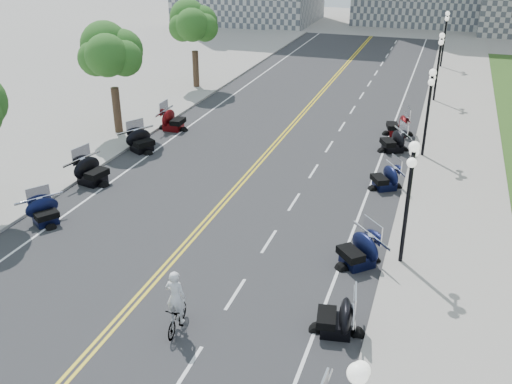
% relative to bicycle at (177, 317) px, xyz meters
% --- Properties ---
extents(ground, '(160.00, 160.00, 0.00)m').
position_rel_bicycle_xyz_m(ground, '(-2.10, 2.45, -0.50)').
color(ground, gray).
extents(road, '(16.00, 90.00, 0.01)m').
position_rel_bicycle_xyz_m(road, '(-2.10, 12.45, -0.50)').
color(road, '#333335').
rests_on(road, ground).
extents(centerline_yellow_a, '(0.12, 90.00, 0.00)m').
position_rel_bicycle_xyz_m(centerline_yellow_a, '(-2.22, 12.45, -0.49)').
color(centerline_yellow_a, yellow).
rests_on(centerline_yellow_a, road).
extents(centerline_yellow_b, '(0.12, 90.00, 0.00)m').
position_rel_bicycle_xyz_m(centerline_yellow_b, '(-1.98, 12.45, -0.49)').
color(centerline_yellow_b, yellow).
rests_on(centerline_yellow_b, road).
extents(edge_line_north, '(0.12, 90.00, 0.00)m').
position_rel_bicycle_xyz_m(edge_line_north, '(4.30, 12.45, -0.49)').
color(edge_line_north, white).
rests_on(edge_line_north, road).
extents(edge_line_south, '(0.12, 90.00, 0.00)m').
position_rel_bicycle_xyz_m(edge_line_south, '(-8.50, 12.45, -0.49)').
color(edge_line_south, white).
rests_on(edge_line_south, road).
extents(lane_dash_5, '(0.12, 2.00, 0.00)m').
position_rel_bicycle_xyz_m(lane_dash_5, '(1.10, -1.55, -0.49)').
color(lane_dash_5, white).
rests_on(lane_dash_5, road).
extents(lane_dash_6, '(0.12, 2.00, 0.00)m').
position_rel_bicycle_xyz_m(lane_dash_6, '(1.10, 2.45, -0.49)').
color(lane_dash_6, white).
rests_on(lane_dash_6, road).
extents(lane_dash_7, '(0.12, 2.00, 0.00)m').
position_rel_bicycle_xyz_m(lane_dash_7, '(1.10, 6.45, -0.49)').
color(lane_dash_7, white).
rests_on(lane_dash_7, road).
extents(lane_dash_8, '(0.12, 2.00, 0.00)m').
position_rel_bicycle_xyz_m(lane_dash_8, '(1.10, 10.45, -0.49)').
color(lane_dash_8, white).
rests_on(lane_dash_8, road).
extents(lane_dash_9, '(0.12, 2.00, 0.00)m').
position_rel_bicycle_xyz_m(lane_dash_9, '(1.10, 14.45, -0.49)').
color(lane_dash_9, white).
rests_on(lane_dash_9, road).
extents(lane_dash_10, '(0.12, 2.00, 0.00)m').
position_rel_bicycle_xyz_m(lane_dash_10, '(1.10, 18.45, -0.49)').
color(lane_dash_10, white).
rests_on(lane_dash_10, road).
extents(lane_dash_11, '(0.12, 2.00, 0.00)m').
position_rel_bicycle_xyz_m(lane_dash_11, '(1.10, 22.45, -0.49)').
color(lane_dash_11, white).
rests_on(lane_dash_11, road).
extents(lane_dash_12, '(0.12, 2.00, 0.00)m').
position_rel_bicycle_xyz_m(lane_dash_12, '(1.10, 26.45, -0.49)').
color(lane_dash_12, white).
rests_on(lane_dash_12, road).
extents(lane_dash_13, '(0.12, 2.00, 0.00)m').
position_rel_bicycle_xyz_m(lane_dash_13, '(1.10, 30.45, -0.49)').
color(lane_dash_13, white).
rests_on(lane_dash_13, road).
extents(lane_dash_14, '(0.12, 2.00, 0.00)m').
position_rel_bicycle_xyz_m(lane_dash_14, '(1.10, 34.45, -0.49)').
color(lane_dash_14, white).
rests_on(lane_dash_14, road).
extents(lane_dash_15, '(0.12, 2.00, 0.00)m').
position_rel_bicycle_xyz_m(lane_dash_15, '(1.10, 38.45, -0.49)').
color(lane_dash_15, white).
rests_on(lane_dash_15, road).
extents(lane_dash_16, '(0.12, 2.00, 0.00)m').
position_rel_bicycle_xyz_m(lane_dash_16, '(1.10, 42.45, -0.49)').
color(lane_dash_16, white).
rests_on(lane_dash_16, road).
extents(lane_dash_17, '(0.12, 2.00, 0.00)m').
position_rel_bicycle_xyz_m(lane_dash_17, '(1.10, 46.45, -0.49)').
color(lane_dash_17, white).
rests_on(lane_dash_17, road).
extents(lane_dash_18, '(0.12, 2.00, 0.00)m').
position_rel_bicycle_xyz_m(lane_dash_18, '(1.10, 50.45, -0.49)').
color(lane_dash_18, white).
rests_on(lane_dash_18, road).
extents(lane_dash_19, '(0.12, 2.00, 0.00)m').
position_rel_bicycle_xyz_m(lane_dash_19, '(1.10, 54.45, -0.49)').
color(lane_dash_19, white).
rests_on(lane_dash_19, road).
extents(sidewalk_north, '(5.00, 90.00, 0.15)m').
position_rel_bicycle_xyz_m(sidewalk_north, '(8.40, 12.45, -0.43)').
color(sidewalk_north, '#9E9991').
rests_on(sidewalk_north, ground).
extents(sidewalk_south, '(5.00, 90.00, 0.15)m').
position_rel_bicycle_xyz_m(sidewalk_south, '(-12.60, 12.45, -0.43)').
color(sidewalk_south, '#9E9991').
rests_on(sidewalk_south, ground).
extents(street_lamp_2, '(0.50, 1.20, 4.90)m').
position_rel_bicycle_xyz_m(street_lamp_2, '(6.50, 6.45, 2.10)').
color(street_lamp_2, black).
rests_on(street_lamp_2, sidewalk_north).
extents(street_lamp_3, '(0.50, 1.20, 4.90)m').
position_rel_bicycle_xyz_m(street_lamp_3, '(6.50, 18.45, 2.10)').
color(street_lamp_3, black).
rests_on(street_lamp_3, sidewalk_north).
extents(street_lamp_4, '(0.50, 1.20, 4.90)m').
position_rel_bicycle_xyz_m(street_lamp_4, '(6.50, 30.45, 2.10)').
color(street_lamp_4, black).
rests_on(street_lamp_4, sidewalk_north).
extents(street_lamp_5, '(0.50, 1.20, 4.90)m').
position_rel_bicycle_xyz_m(street_lamp_5, '(6.50, 42.45, 2.10)').
color(street_lamp_5, black).
rests_on(street_lamp_5, sidewalk_north).
extents(tree_3, '(4.80, 4.80, 9.20)m').
position_rel_bicycle_xyz_m(tree_3, '(-12.10, 16.45, 4.25)').
color(tree_3, '#235619').
rests_on(tree_3, sidewalk_south).
extents(tree_4, '(4.80, 4.80, 9.20)m').
position_rel_bicycle_xyz_m(tree_4, '(-12.10, 28.45, 4.25)').
color(tree_4, '#235619').
rests_on(tree_4, sidewalk_south).
extents(motorcycle_n_5, '(2.22, 2.22, 1.35)m').
position_rel_bicycle_xyz_m(motorcycle_n_5, '(4.93, 1.54, 0.17)').
color(motorcycle_n_5, black).
rests_on(motorcycle_n_5, road).
extents(motorcycle_n_6, '(2.96, 2.96, 1.47)m').
position_rel_bicycle_xyz_m(motorcycle_n_6, '(4.91, 5.83, 0.23)').
color(motorcycle_n_6, black).
rests_on(motorcycle_n_6, road).
extents(motorcycle_n_8, '(2.62, 2.62, 1.33)m').
position_rel_bicycle_xyz_m(motorcycle_n_8, '(5.00, 13.44, 0.16)').
color(motorcycle_n_8, black).
rests_on(motorcycle_n_8, road).
extents(motorcycle_n_9, '(2.72, 2.72, 1.40)m').
position_rel_bicycle_xyz_m(motorcycle_n_9, '(4.77, 18.93, 0.19)').
color(motorcycle_n_9, black).
rests_on(motorcycle_n_9, road).
extents(motorcycle_n_10, '(2.49, 2.49, 1.45)m').
position_rel_bicycle_xyz_m(motorcycle_n_10, '(4.71, 21.96, 0.22)').
color(motorcycle_n_10, '#590A0C').
rests_on(motorcycle_n_10, road).
extents(motorcycle_s_6, '(2.57, 2.57, 1.29)m').
position_rel_bicycle_xyz_m(motorcycle_s_6, '(-8.82, 4.81, 0.14)').
color(motorcycle_s_6, black).
rests_on(motorcycle_s_6, road).
extents(motorcycle_s_7, '(2.58, 2.58, 1.53)m').
position_rel_bicycle_xyz_m(motorcycle_s_7, '(-9.31, 9.26, 0.26)').
color(motorcycle_s_7, black).
rests_on(motorcycle_s_7, road).
extents(motorcycle_s_8, '(2.82, 2.82, 1.45)m').
position_rel_bicycle_xyz_m(motorcycle_s_8, '(-9.20, 14.17, 0.22)').
color(motorcycle_s_8, black).
rests_on(motorcycle_s_8, road).
extents(motorcycle_s_9, '(2.18, 2.18, 1.50)m').
position_rel_bicycle_xyz_m(motorcycle_s_9, '(-9.18, 18.30, 0.24)').
color(motorcycle_s_9, '#590A0C').
rests_on(motorcycle_s_9, road).
extents(bicycle, '(0.64, 1.72, 1.01)m').
position_rel_bicycle_xyz_m(bicycle, '(0.00, 0.00, 0.00)').
color(bicycle, '#A51414').
rests_on(bicycle, road).
extents(cyclist_rider, '(0.69, 0.45, 1.89)m').
position_rel_bicycle_xyz_m(cyclist_rider, '(0.00, 0.00, 1.45)').
color(cyclist_rider, white).
rests_on(cyclist_rider, bicycle).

